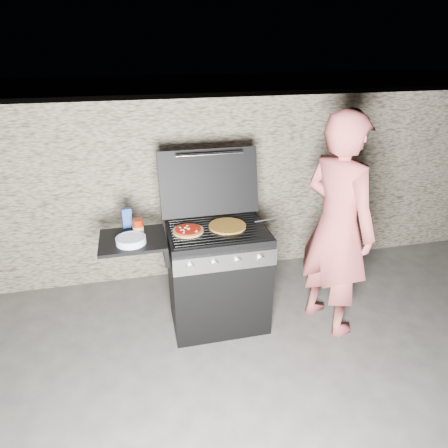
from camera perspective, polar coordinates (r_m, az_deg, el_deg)
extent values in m
plane|color=#3E3C39|center=(3.67, -0.78, -13.59)|extent=(50.00, 50.00, 0.00)
cube|color=tan|center=(4.14, -3.94, 5.38)|extent=(8.00, 0.35, 1.80)
cylinder|color=gold|center=(3.21, 0.49, -0.29)|extent=(0.38, 0.38, 0.02)
cylinder|color=maroon|center=(3.16, -12.16, -0.41)|extent=(0.09, 0.09, 0.13)
cube|color=navy|center=(3.30, -13.70, 0.86)|extent=(0.08, 0.06, 0.16)
cylinder|color=white|center=(3.05, -13.15, -2.27)|extent=(0.26, 0.26, 0.05)
imported|color=#B8504E|center=(3.31, 15.86, -0.36)|extent=(0.65, 0.79, 1.86)
cylinder|color=black|center=(3.30, 7.73, 0.75)|extent=(0.37, 0.09, 0.08)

